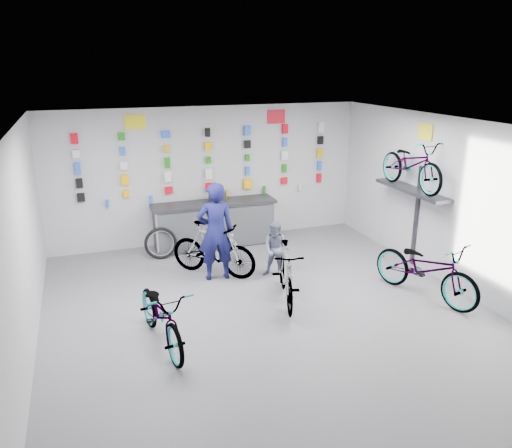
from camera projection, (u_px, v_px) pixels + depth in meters
name	position (u px, v px, depth m)	size (l,w,h in m)	color
floor	(273.00, 319.00, 7.91)	(8.00, 8.00, 0.00)	#545459
ceiling	(276.00, 128.00, 6.99)	(8.00, 8.00, 0.00)	white
wall_back	(208.00, 175.00, 11.03)	(7.00, 7.00, 0.00)	#BDBDC0
wall_front	(464.00, 385.00, 3.87)	(7.00, 7.00, 0.00)	#BDBDC0
wall_left	(19.00, 259.00, 6.34)	(8.00, 8.00, 0.00)	#BDBDC0
wall_right	(464.00, 208.00, 8.56)	(8.00, 8.00, 0.00)	#BDBDC0
counter	(215.00, 225.00, 10.94)	(2.70, 0.66, 1.00)	black
merch_wall	(209.00, 163.00, 10.89)	(5.55, 0.08, 1.57)	black
wall_bracket	(412.00, 194.00, 9.60)	(0.39, 1.90, 2.00)	#333338
sign_left	(135.00, 122.00, 10.16)	(0.42, 0.02, 0.30)	yellow
sign_right	(276.00, 117.00, 11.15)	(0.42, 0.02, 0.30)	red
sign_side	(425.00, 132.00, 9.28)	(0.02, 0.40, 0.30)	yellow
bike_left	(162.00, 315.00, 7.07)	(0.63, 1.81, 0.95)	gray
bike_center	(286.00, 274.00, 8.35)	(0.47, 1.66, 1.00)	gray
bike_right	(426.00, 269.00, 8.50)	(0.70, 2.02, 1.06)	gray
bike_service	(213.00, 249.00, 9.41)	(0.49, 1.74, 1.05)	gray
bike_wall	(412.00, 164.00, 9.39)	(0.63, 1.80, 0.95)	gray
clerk	(216.00, 232.00, 9.13)	(0.68, 0.44, 1.85)	#13144A
customer	(276.00, 249.00, 9.34)	(0.53, 0.41, 1.08)	slate
spare_wheel	(161.00, 243.00, 10.25)	(0.68, 0.19, 0.67)	black
register	(217.00, 197.00, 10.78)	(0.28, 0.30, 0.22)	black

